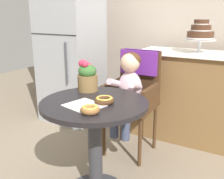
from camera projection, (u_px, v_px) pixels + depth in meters
name	position (u px, v px, depth m)	size (l,w,h in m)	color
back_wall	(179.00, 7.00, 3.08)	(4.80, 0.10, 2.70)	#B2A393
cafe_table	(95.00, 130.00, 1.78)	(0.72, 0.72, 0.72)	black
wicker_chair	(135.00, 85.00, 2.40)	(0.42, 0.45, 0.95)	#472D19
seated_child	(128.00, 85.00, 2.26)	(0.27, 0.32, 0.73)	silver
paper_napkin	(84.00, 105.00, 1.63)	(0.22, 0.20, 0.00)	white
donut_front	(105.00, 100.00, 1.67)	(0.13, 0.13, 0.04)	#4C2D19
donut_mid	(90.00, 109.00, 1.51)	(0.12, 0.12, 0.04)	#936033
flower_vase	(87.00, 77.00, 1.92)	(0.15, 0.15, 0.23)	brown
display_counter	(211.00, 98.00, 2.62)	(1.56, 0.62, 0.90)	olive
tiered_cake_stand	(200.00, 33.00, 2.51)	(0.30, 0.30, 0.32)	silver
refrigerator	(71.00, 51.00, 3.09)	(0.64, 0.63, 1.70)	#9EA0A5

